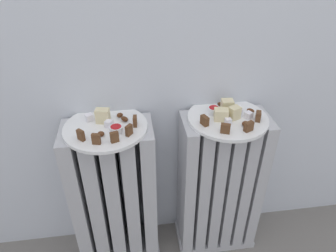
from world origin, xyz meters
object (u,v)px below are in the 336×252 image
object	(u,v)px
plate_right	(228,118)
jam_bowl_left	(116,129)
radiator_right	(219,186)
jam_bowl_right	(214,110)
radiator_left	(115,197)
plate_left	(106,127)
fork	(228,110)

from	to	relation	value
plate_right	jam_bowl_left	distance (m)	0.39
radiator_right	jam_bowl_right	bearing A→B (deg)	146.38
plate_right	radiator_left	bearing A→B (deg)	-180.00
radiator_right	jam_bowl_left	distance (m)	0.53
plate_right	jam_bowl_left	xyz separation A→B (m)	(-0.39, -0.04, 0.02)
radiator_right	jam_bowl_right	xyz separation A→B (m)	(-0.04, 0.03, 0.36)
plate_left	jam_bowl_left	distance (m)	0.06
radiator_left	jam_bowl_right	size ratio (longest dim) A/B	15.47
jam_bowl_right	radiator_left	bearing A→B (deg)	-175.59
jam_bowl_right	plate_right	bearing A→B (deg)	-33.62
radiator_right	jam_bowl_left	size ratio (longest dim) A/B	15.03
radiator_left	radiator_right	bearing A→B (deg)	0.00
jam_bowl_left	plate_right	bearing A→B (deg)	5.93
plate_right	fork	xyz separation A→B (m)	(0.01, 0.04, 0.01)
plate_right	jam_bowl_right	size ratio (longest dim) A/B	6.82
jam_bowl_left	radiator_right	bearing A→B (deg)	5.93
jam_bowl_left	fork	bearing A→B (deg)	11.25
plate_right	jam_bowl_left	world-z (taller)	jam_bowl_left
jam_bowl_right	fork	distance (m)	0.06
fork	jam_bowl_right	bearing A→B (deg)	-169.87
plate_left	jam_bowl_left	size ratio (longest dim) A/B	6.62
jam_bowl_right	plate_left	bearing A→B (deg)	-175.59
jam_bowl_right	fork	world-z (taller)	jam_bowl_right
jam_bowl_right	fork	size ratio (longest dim) A/B	0.44
radiator_right	plate_right	distance (m)	0.34
radiator_right	plate_right	xyz separation A→B (m)	(-0.00, -0.00, 0.34)
radiator_right	plate_left	bearing A→B (deg)	-180.00
radiator_right	fork	bearing A→B (deg)	70.27
radiator_left	jam_bowl_right	distance (m)	0.52
radiator_left	radiator_right	size ratio (longest dim) A/B	1.00
plate_left	fork	size ratio (longest dim) A/B	2.98
plate_left	fork	bearing A→B (deg)	5.18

